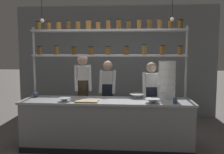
{
  "coord_description": "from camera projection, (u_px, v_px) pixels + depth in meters",
  "views": [
    {
      "loc": [
        0.46,
        -4.55,
        1.81
      ],
      "look_at": [
        0.08,
        0.2,
        1.33
      ],
      "focal_mm": 40.0,
      "sensor_mm": 36.0,
      "label": 1
    }
  ],
  "objects": [
    {
      "name": "ground_plane",
      "position": [
        107.0,
        148.0,
        4.73
      ],
      "size": [
        40.0,
        40.0,
        0.0
      ],
      "primitive_type": "plane",
      "color": "slate"
    },
    {
      "name": "back_wall",
      "position": [
        115.0,
        62.0,
        7.02
      ],
      "size": [
        5.56,
        0.12,
        3.07
      ],
      "primitive_type": "cube",
      "color": "gray",
      "rests_on": "ground_plane"
    },
    {
      "name": "prep_counter",
      "position": [
        107.0,
        124.0,
        4.68
      ],
      "size": [
        3.16,
        0.76,
        0.92
      ],
      "color": "gray",
      "rests_on": "ground_plane"
    },
    {
      "name": "spice_shelf_unit",
      "position": [
        109.0,
        44.0,
        4.86
      ],
      "size": [
        3.04,
        0.28,
        2.44
      ],
      "color": "#ADAFB5",
      "rests_on": "ground_plane"
    },
    {
      "name": "chef_left",
      "position": [
        83.0,
        89.0,
        5.34
      ],
      "size": [
        0.41,
        0.34,
        1.76
      ],
      "rotation": [
        0.0,
        0.0,
        0.25
      ],
      "color": "black",
      "rests_on": "ground_plane"
    },
    {
      "name": "chef_center",
      "position": [
        108.0,
        92.0,
        5.47
      ],
      "size": [
        0.37,
        0.29,
        1.62
      ],
      "rotation": [
        0.0,
        0.0,
        -0.05
      ],
      "color": "black",
      "rests_on": "ground_plane"
    },
    {
      "name": "chef_right",
      "position": [
        151.0,
        96.0,
        5.12
      ],
      "size": [
        0.37,
        0.29,
        1.6
      ],
      "rotation": [
        0.0,
        0.0,
        0.04
      ],
      "color": "black",
      "rests_on": "ground_plane"
    },
    {
      "name": "container_stack",
      "position": [
        167.0,
        80.0,
        4.73
      ],
      "size": [
        0.33,
        0.33,
        0.72
      ],
      "color": "white",
      "rests_on": "prep_counter"
    },
    {
      "name": "cutting_board",
      "position": [
        87.0,
        101.0,
        4.47
      ],
      "size": [
        0.4,
        0.26,
        0.02
      ],
      "color": "#A88456",
      "rests_on": "prep_counter"
    },
    {
      "name": "prep_bowl_near_left",
      "position": [
        137.0,
        96.0,
        4.82
      ],
      "size": [
        0.29,
        0.29,
        0.08
      ],
      "color": "white",
      "rests_on": "prep_counter"
    },
    {
      "name": "prep_bowl_center_front",
      "position": [
        152.0,
        101.0,
        4.36
      ],
      "size": [
        0.27,
        0.27,
        0.07
      ],
      "color": "#B2B7BC",
      "rests_on": "prep_counter"
    },
    {
      "name": "prep_bowl_center_back",
      "position": [
        65.0,
        100.0,
        4.5
      ],
      "size": [
        0.22,
        0.22,
        0.06
      ],
      "color": "#B2B7BC",
      "rests_on": "prep_counter"
    },
    {
      "name": "serving_cup_front",
      "position": [
        175.0,
        101.0,
        4.31
      ],
      "size": [
        0.07,
        0.07,
        0.09
      ],
      "color": "#334C70",
      "rests_on": "prep_counter"
    },
    {
      "name": "serving_cup_by_board",
      "position": [
        36.0,
        95.0,
        4.92
      ],
      "size": [
        0.09,
        0.09,
        0.08
      ],
      "color": "#334C70",
      "rests_on": "prep_counter"
    },
    {
      "name": "pendant_light_row",
      "position": [
        106.0,
        18.0,
        4.48
      ],
      "size": [
        2.42,
        0.07,
        0.68
      ],
      "color": "black"
    }
  ]
}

